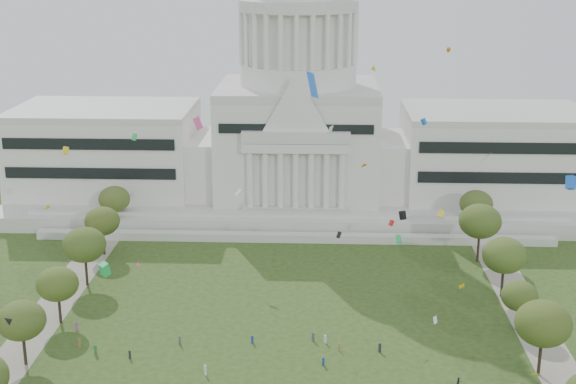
# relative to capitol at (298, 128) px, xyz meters

# --- Properties ---
(capitol) EXTENTS (160.00, 64.50, 91.30)m
(capitol) POSITION_rel_capitol_xyz_m (0.00, 0.00, 0.00)
(capitol) COLOR beige
(capitol) RESTS_ON ground
(path_left) EXTENTS (8.00, 160.00, 0.04)m
(path_left) POSITION_rel_capitol_xyz_m (-48.00, -83.59, -22.28)
(path_left) COLOR gray
(path_left) RESTS_ON ground
(path_right) EXTENTS (8.00, 160.00, 0.04)m
(path_right) POSITION_rel_capitol_xyz_m (48.00, -83.59, -22.28)
(path_right) COLOR gray
(path_right) RESTS_ON ground
(row_tree_l_2) EXTENTS (8.42, 8.42, 11.97)m
(row_tree_l_2) POSITION_rel_capitol_xyz_m (-45.04, -96.29, -13.79)
(row_tree_l_2) COLOR black
(row_tree_l_2) RESTS_ON ground
(row_tree_r_2) EXTENTS (9.55, 9.55, 13.58)m
(row_tree_r_2) POSITION_rel_capitol_xyz_m (44.17, -96.15, -12.64)
(row_tree_r_2) COLOR black
(row_tree_r_2) RESTS_ON ground
(row_tree_l_3) EXTENTS (8.12, 8.12, 11.55)m
(row_tree_l_3) POSITION_rel_capitol_xyz_m (-44.09, -79.67, -14.09)
(row_tree_l_3) COLOR black
(row_tree_l_3) RESTS_ON ground
(row_tree_r_3) EXTENTS (7.01, 7.01, 9.98)m
(row_tree_r_3) POSITION_rel_capitol_xyz_m (44.40, -79.10, -15.21)
(row_tree_r_3) COLOR black
(row_tree_r_3) RESTS_ON ground
(row_tree_l_4) EXTENTS (9.29, 9.29, 13.21)m
(row_tree_l_4) POSITION_rel_capitol_xyz_m (-44.08, -61.17, -12.90)
(row_tree_l_4) COLOR black
(row_tree_l_4) RESTS_ON ground
(row_tree_r_4) EXTENTS (9.19, 9.19, 13.06)m
(row_tree_r_4) POSITION_rel_capitol_xyz_m (44.76, -63.55, -13.01)
(row_tree_r_4) COLOR black
(row_tree_r_4) RESTS_ON ground
(row_tree_l_5) EXTENTS (8.33, 8.33, 11.85)m
(row_tree_l_5) POSITION_rel_capitol_xyz_m (-45.22, -42.58, -13.88)
(row_tree_l_5) COLOR black
(row_tree_l_5) RESTS_ON ground
(row_tree_r_5) EXTENTS (9.82, 9.82, 13.96)m
(row_tree_r_5) POSITION_rel_capitol_xyz_m (43.49, -43.40, -12.37)
(row_tree_r_5) COLOR black
(row_tree_r_5) RESTS_ON ground
(row_tree_l_6) EXTENTS (8.19, 8.19, 11.64)m
(row_tree_l_6) POSITION_rel_capitol_xyz_m (-46.87, -24.45, -14.02)
(row_tree_l_6) COLOR black
(row_tree_l_6) RESTS_ON ground
(row_tree_r_6) EXTENTS (8.42, 8.42, 11.97)m
(row_tree_r_6) POSITION_rel_capitol_xyz_m (45.96, -25.46, -13.79)
(row_tree_r_6) COLOR black
(row_tree_r_6) RESTS_ON ground
(person_2) EXTENTS (1.03, 0.86, 1.81)m
(person_2) POSITION_rel_capitol_xyz_m (29.80, -100.90, -21.39)
(person_2) COLOR #26262B
(person_2) RESTS_ON ground
(distant_crowd) EXTENTS (57.89, 38.67, 1.93)m
(distant_crowd) POSITION_rel_capitol_xyz_m (-13.80, -101.04, -21.43)
(distant_crowd) COLOR #4C4C51
(distant_crowd) RESTS_ON ground
(kite_swarm) EXTENTS (84.88, 106.19, 63.91)m
(kite_swarm) POSITION_rel_capitol_xyz_m (3.31, -107.13, 10.21)
(kite_swarm) COLOR orange
(kite_swarm) RESTS_ON ground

